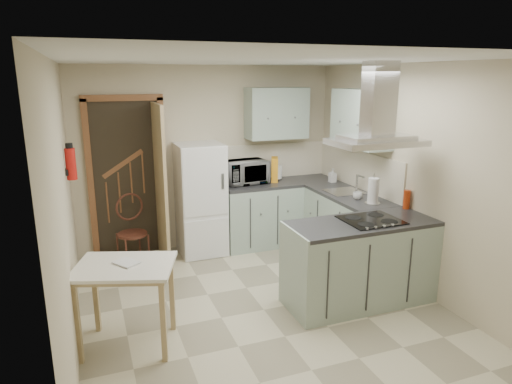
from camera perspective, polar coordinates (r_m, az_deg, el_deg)
name	(u,v)px	position (r m, az deg, el deg)	size (l,w,h in m)	color
floor	(264,310)	(4.90, 0.98, -14.50)	(4.20, 4.20, 0.00)	#C2B997
ceiling	(265,60)	(4.29, 1.13, 16.18)	(4.20, 4.20, 0.00)	silver
back_wall	(208,158)	(6.38, -5.98, 4.26)	(3.60, 3.60, 0.00)	#C4B698
left_wall	(65,213)	(4.14, -22.80, -2.42)	(4.20, 4.20, 0.00)	#C4B698
right_wall	(415,179)	(5.35, 19.27, 1.54)	(4.20, 4.20, 0.00)	#C4B698
doorway	(128,179)	(6.21, -15.71, 1.63)	(1.10, 0.12, 2.10)	brown
fridge	(201,199)	(6.16, -6.94, -0.91)	(0.60, 0.60, 1.50)	white
counter_back	(260,214)	(6.49, 0.53, -2.76)	(1.08, 0.60, 0.90)	#9EB2A0
counter_right	(336,221)	(6.27, 9.99, -3.62)	(0.60, 1.95, 0.90)	#9EB2A0
splashback	(272,161)	(6.69, 2.05, 3.94)	(1.68, 0.02, 0.50)	beige
wall_cabinet_back	(277,113)	(6.45, 2.59, 9.81)	(0.85, 0.35, 0.70)	#9EB2A0
wall_cabinet_right	(361,118)	(5.83, 13.05, 8.96)	(0.35, 0.90, 0.70)	#9EB2A0
peninsula	(360,262)	(5.00, 12.90, -8.54)	(1.55, 0.65, 0.90)	#9EB2A0
hob	(371,220)	(4.89, 14.18, -3.41)	(0.58, 0.50, 0.01)	black
extractor_hood	(376,142)	(4.72, 14.79, 6.05)	(0.90, 0.55, 0.10)	silver
sink	(345,192)	(6.00, 11.02, 0.04)	(0.45, 0.40, 0.01)	silver
fire_extinguisher	(71,164)	(4.96, -22.14, 3.27)	(0.10, 0.10, 0.32)	#B2140F
drop_leaf_table	(127,306)	(4.31, -15.78, -13.51)	(0.83, 0.62, 0.78)	tan
bentwood_chair	(132,234)	(5.99, -15.21, -5.10)	(0.37, 0.37, 0.83)	#4D2D19
microwave	(245,172)	(6.33, -1.34, 2.51)	(0.58, 0.39, 0.32)	black
kettle	(277,172)	(6.58, 2.61, 2.52)	(0.15, 0.15, 0.23)	silver
cereal_box	(275,169)	(6.46, 2.34, 2.83)	(0.09, 0.23, 0.34)	orange
soap_bottle	(332,175)	(6.51, 9.54, 2.06)	(0.09, 0.09, 0.19)	#B3B1BD
paper_towel	(373,190)	(5.50, 14.44, 0.18)	(0.12, 0.12, 0.32)	silver
cup	(358,196)	(5.68, 12.57, -0.46)	(0.11, 0.11, 0.09)	silver
red_bottle	(407,200)	(5.41, 18.32, -0.90)	(0.07, 0.07, 0.21)	#B5350F
book	(119,261)	(4.10, -16.76, -8.31)	(0.15, 0.21, 0.09)	#91303C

